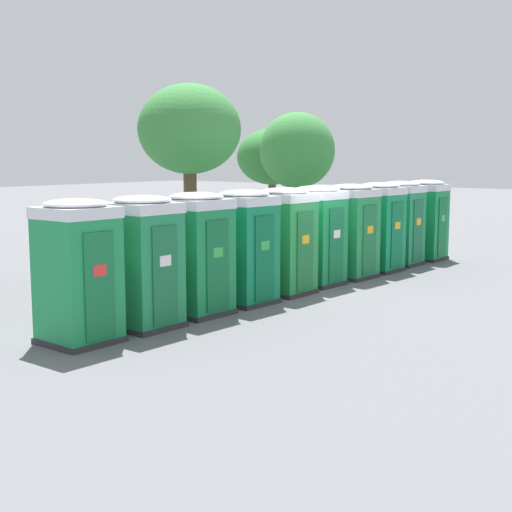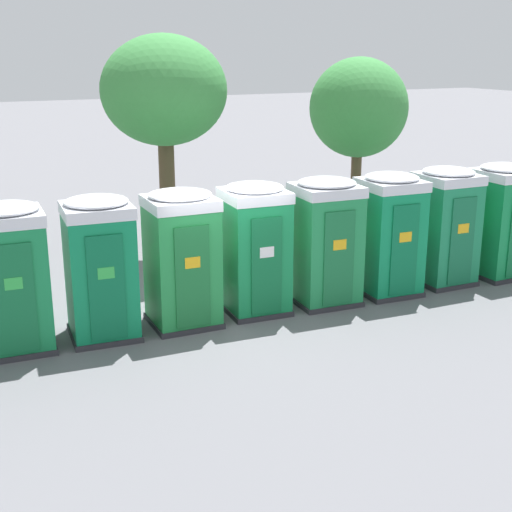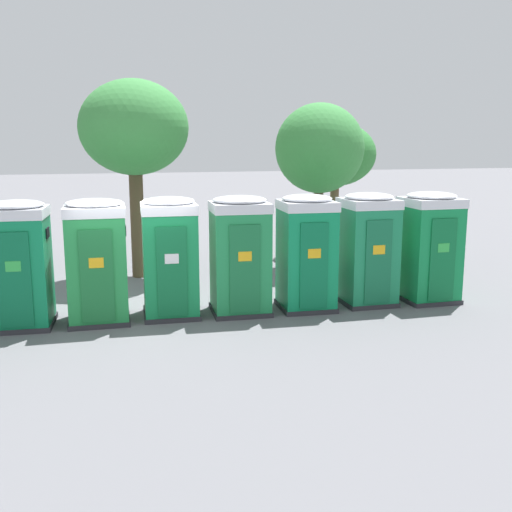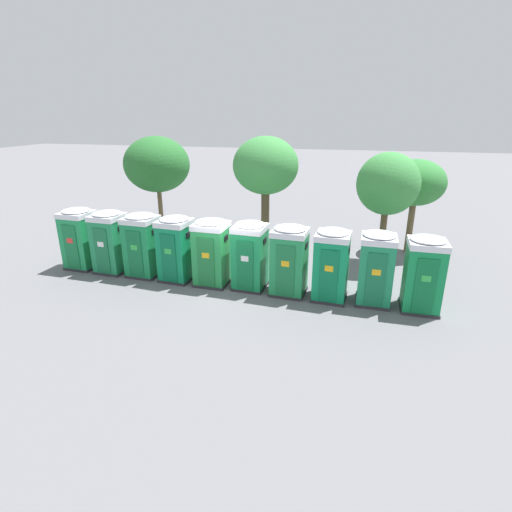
{
  "view_description": "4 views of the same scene",
  "coord_description": "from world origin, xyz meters",
  "px_view_note": "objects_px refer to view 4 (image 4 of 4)",
  "views": [
    {
      "loc": [
        -14.64,
        -9.54,
        3.24
      ],
      "look_at": [
        -1.79,
        0.0,
        1.02
      ],
      "focal_mm": 50.0,
      "sensor_mm": 36.0,
      "label": 1
    },
    {
      "loc": [
        -4.98,
        -11.84,
        4.96
      ],
      "look_at": [
        0.74,
        -0.11,
        1.13
      ],
      "focal_mm": 50.0,
      "sensor_mm": 36.0,
      "label": 2
    },
    {
      "loc": [
        -0.82,
        -12.42,
        3.66
      ],
      "look_at": [
        2.58,
        -0.19,
        1.22
      ],
      "focal_mm": 42.0,
      "sensor_mm": 36.0,
      "label": 3
    },
    {
      "loc": [
        4.3,
        -13.35,
        6.22
      ],
      "look_at": [
        0.98,
        -0.12,
        1.29
      ],
      "focal_mm": 28.0,
      "sensor_mm": 36.0,
      "label": 4
    }
  ],
  "objects_px": {
    "portapotty_3": "(176,248)",
    "street_tree_2": "(388,184)",
    "portapotty_0": "(80,238)",
    "portapotty_2": "(143,245)",
    "street_tree_1": "(157,165)",
    "portapotty_9": "(423,274)",
    "street_tree_0": "(266,167)",
    "portapotty_6": "(289,260)",
    "portapotty_7": "(331,264)",
    "street_tree_3": "(416,183)",
    "portapotty_8": "(376,268)",
    "portapotty_1": "(110,242)",
    "portapotty_4": "(212,252)",
    "portapotty_5": "(250,255)"
  },
  "relations": [
    {
      "from": "street_tree_3",
      "to": "portapotty_0",
      "type": "bearing_deg",
      "value": -158.01
    },
    {
      "from": "portapotty_3",
      "to": "portapotty_4",
      "type": "bearing_deg",
      "value": -2.66
    },
    {
      "from": "portapotty_1",
      "to": "portapotty_8",
      "type": "xyz_separation_m",
      "value": [
        10.38,
        -0.39,
        0.0
      ]
    },
    {
      "from": "street_tree_0",
      "to": "portapotty_1",
      "type": "bearing_deg",
      "value": -145.73
    },
    {
      "from": "portapotty_5",
      "to": "portapotty_9",
      "type": "height_order",
      "value": "same"
    },
    {
      "from": "street_tree_3",
      "to": "street_tree_0",
      "type": "bearing_deg",
      "value": -164.72
    },
    {
      "from": "portapotty_7",
      "to": "street_tree_2",
      "type": "xyz_separation_m",
      "value": [
        1.86,
        4.04,
        2.16
      ]
    },
    {
      "from": "portapotty_7",
      "to": "street_tree_2",
      "type": "distance_m",
      "value": 4.95
    },
    {
      "from": "portapotty_0",
      "to": "portapotty_6",
      "type": "xyz_separation_m",
      "value": [
        8.89,
        -0.45,
        -0.0
      ]
    },
    {
      "from": "street_tree_0",
      "to": "portapotty_8",
      "type": "bearing_deg",
      "value": -41.2
    },
    {
      "from": "portapotty_2",
      "to": "portapotty_4",
      "type": "relative_size",
      "value": 1.0
    },
    {
      "from": "portapotty_0",
      "to": "street_tree_3",
      "type": "bearing_deg",
      "value": 21.99
    },
    {
      "from": "portapotty_3",
      "to": "street_tree_3",
      "type": "height_order",
      "value": "street_tree_3"
    },
    {
      "from": "portapotty_8",
      "to": "street_tree_1",
      "type": "bearing_deg",
      "value": 149.0
    },
    {
      "from": "portapotty_6",
      "to": "portapotty_7",
      "type": "height_order",
      "value": "same"
    },
    {
      "from": "portapotty_2",
      "to": "street_tree_3",
      "type": "bearing_deg",
      "value": 27.94
    },
    {
      "from": "portapotty_7",
      "to": "portapotty_8",
      "type": "xyz_separation_m",
      "value": [
        1.49,
        0.04,
        0.0
      ]
    },
    {
      "from": "street_tree_0",
      "to": "portapotty_6",
      "type": "bearing_deg",
      "value": -66.26
    },
    {
      "from": "portapotty_0",
      "to": "portapotty_4",
      "type": "height_order",
      "value": "same"
    },
    {
      "from": "street_tree_1",
      "to": "portapotty_2",
      "type": "bearing_deg",
      "value": -68.83
    },
    {
      "from": "portapotty_1",
      "to": "street_tree_1",
      "type": "xyz_separation_m",
      "value": [
        -1.04,
        6.47,
        2.27
      ]
    },
    {
      "from": "portapotty_7",
      "to": "street_tree_0",
      "type": "bearing_deg",
      "value": 127.99
    },
    {
      "from": "street_tree_0",
      "to": "street_tree_3",
      "type": "bearing_deg",
      "value": 15.28
    },
    {
      "from": "portapotty_2",
      "to": "portapotty_5",
      "type": "bearing_deg",
      "value": -1.97
    },
    {
      "from": "portapotty_9",
      "to": "street_tree_0",
      "type": "bearing_deg",
      "value": 145.22
    },
    {
      "from": "portapotty_1",
      "to": "street_tree_1",
      "type": "bearing_deg",
      "value": 99.11
    },
    {
      "from": "portapotty_9",
      "to": "street_tree_3",
      "type": "distance_m",
      "value": 6.43
    },
    {
      "from": "portapotty_7",
      "to": "street_tree_1",
      "type": "xyz_separation_m",
      "value": [
        -9.93,
        6.89,
        2.27
      ]
    },
    {
      "from": "portapotty_7",
      "to": "portapotty_8",
      "type": "bearing_deg",
      "value": 1.43
    },
    {
      "from": "portapotty_2",
      "to": "street_tree_1",
      "type": "distance_m",
      "value": 7.34
    },
    {
      "from": "portapotty_6",
      "to": "street_tree_2",
      "type": "bearing_deg",
      "value": 49.84
    },
    {
      "from": "portapotty_9",
      "to": "street_tree_1",
      "type": "bearing_deg",
      "value": 151.45
    },
    {
      "from": "street_tree_1",
      "to": "street_tree_2",
      "type": "bearing_deg",
      "value": -13.6
    },
    {
      "from": "portapotty_1",
      "to": "portapotty_6",
      "type": "xyz_separation_m",
      "value": [
        7.41,
        -0.35,
        -0.0
      ]
    },
    {
      "from": "portapotty_4",
      "to": "portapotty_0",
      "type": "bearing_deg",
      "value": 176.94
    },
    {
      "from": "portapotty_2",
      "to": "portapotty_9",
      "type": "distance_m",
      "value": 10.39
    },
    {
      "from": "portapotty_3",
      "to": "portapotty_4",
      "type": "xyz_separation_m",
      "value": [
        1.48,
        -0.07,
        -0.0
      ]
    },
    {
      "from": "portapotty_8",
      "to": "street_tree_1",
      "type": "relative_size",
      "value": 0.5
    },
    {
      "from": "portapotty_0",
      "to": "portapotty_6",
      "type": "bearing_deg",
      "value": -2.9
    },
    {
      "from": "portapotty_3",
      "to": "portapotty_1",
      "type": "bearing_deg",
      "value": 177.21
    },
    {
      "from": "portapotty_3",
      "to": "street_tree_2",
      "type": "relative_size",
      "value": 0.54
    },
    {
      "from": "portapotty_9",
      "to": "portapotty_5",
      "type": "bearing_deg",
      "value": 176.56
    },
    {
      "from": "portapotty_3",
      "to": "street_tree_3",
      "type": "relative_size",
      "value": 0.59
    },
    {
      "from": "portapotty_6",
      "to": "street_tree_3",
      "type": "distance_m",
      "value": 7.79
    },
    {
      "from": "portapotty_1",
      "to": "portapotty_6",
      "type": "relative_size",
      "value": 1.0
    },
    {
      "from": "portapotty_0",
      "to": "portapotty_3",
      "type": "xyz_separation_m",
      "value": [
        4.44,
        -0.25,
        0.0
      ]
    },
    {
      "from": "portapotty_6",
      "to": "portapotty_8",
      "type": "relative_size",
      "value": 1.0
    },
    {
      "from": "street_tree_0",
      "to": "street_tree_2",
      "type": "bearing_deg",
      "value": -2.11
    },
    {
      "from": "street_tree_0",
      "to": "street_tree_3",
      "type": "height_order",
      "value": "street_tree_0"
    },
    {
      "from": "portapotty_7",
      "to": "street_tree_3",
      "type": "height_order",
      "value": "street_tree_3"
    }
  ]
}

